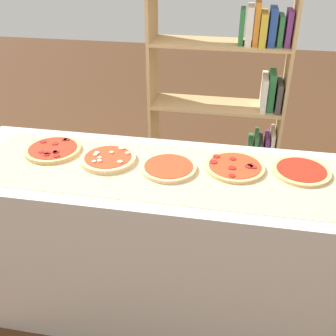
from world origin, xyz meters
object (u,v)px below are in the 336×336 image
(pizza_pepperoni_0, at_px, (53,150))
(pizza_plain_2, at_px, (169,168))
(pizza_plain_4, at_px, (301,171))
(pizza_pepperoni_3, at_px, (235,167))
(pizza_mushroom_1, at_px, (108,159))
(bookshelf, at_px, (234,113))

(pizza_pepperoni_0, bearing_deg, pizza_plain_2, -6.47)
(pizza_plain_2, xyz_separation_m, pizza_plain_4, (0.60, 0.08, -0.00))
(pizza_plain_2, relative_size, pizza_plain_4, 0.98)
(pizza_pepperoni_0, distance_m, pizza_pepperoni_3, 0.90)
(pizza_mushroom_1, distance_m, pizza_pepperoni_3, 0.60)
(pizza_pepperoni_0, distance_m, pizza_plain_4, 1.21)
(pizza_plain_2, bearing_deg, pizza_pepperoni_0, 173.53)
(pizza_plain_2, distance_m, pizza_plain_4, 0.61)
(pizza_plain_2, bearing_deg, pizza_pepperoni_3, 12.00)
(pizza_mushroom_1, relative_size, pizza_plain_4, 1.01)
(pizza_pepperoni_0, xyz_separation_m, pizza_pepperoni_3, (0.90, -0.00, -0.00))
(pizza_mushroom_1, distance_m, pizza_plain_2, 0.30)
(pizza_plain_2, distance_m, bookshelf, 1.03)
(pizza_plain_2, relative_size, bookshelf, 0.16)
(pizza_pepperoni_0, bearing_deg, pizza_mushroom_1, -7.71)
(pizza_pepperoni_0, distance_m, bookshelf, 1.27)
(pizza_plain_2, height_order, pizza_pepperoni_3, pizza_pepperoni_3)
(pizza_mushroom_1, xyz_separation_m, pizza_plain_4, (0.90, 0.06, -0.00))
(pizza_pepperoni_3, bearing_deg, pizza_plain_4, 3.79)
(pizza_mushroom_1, relative_size, bookshelf, 0.16)
(pizza_plain_2, xyz_separation_m, bookshelf, (0.27, 0.98, -0.12))
(pizza_mushroom_1, bearing_deg, pizza_pepperoni_0, 172.29)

